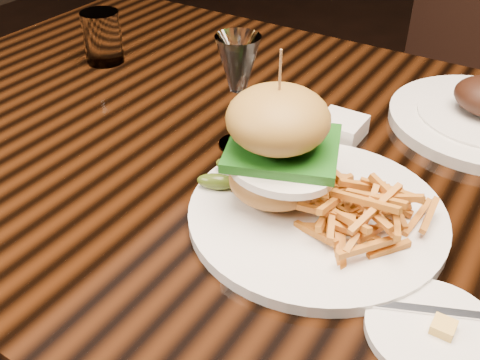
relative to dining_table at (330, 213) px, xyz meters
The scene contains 7 objects.
dining_table is the anchor object (origin of this frame).
burger_plate 0.17m from the dining_table, 83.68° to the right, with size 0.32×0.32×0.21m.
side_saucer 0.30m from the dining_table, 46.34° to the right, with size 0.13×0.13×0.02m.
ramekin 0.13m from the dining_table, 110.06° to the left, with size 0.07×0.07×0.03m, color white.
wine_glass 0.25m from the dining_table, behind, with size 0.06×0.06×0.17m.
water_tumbler 0.55m from the dining_table, 168.96° to the left, with size 0.07×0.07×0.10m, color white.
chair_far 0.90m from the dining_table, 92.29° to the left, with size 0.59×0.60×0.95m.
Camera 1 is at (0.23, -0.61, 1.19)m, focal length 42.00 mm.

